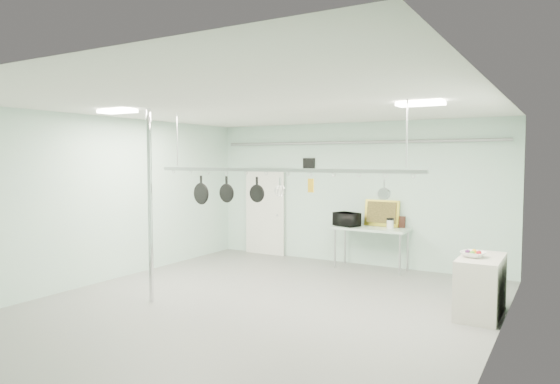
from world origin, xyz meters
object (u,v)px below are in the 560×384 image
Objects in this scene: side_cabinet at (481,286)px; skillet_right at (257,189)px; prep_table at (371,231)px; coffee_canister at (390,224)px; fruit_bowl at (473,254)px; chrome_pole at (150,206)px; skillet_mid at (227,189)px; skillet_left at (201,190)px; pot_rack at (277,168)px; microwave at (347,219)px.

skillet_right is at bearing -161.73° from side_cabinet.
prep_table is 3.85× the size of skillet_right.
fruit_bowl is at bearing -48.50° from coffee_canister.
coffee_canister reaches higher than fruit_bowl.
skillet_right is (-3.33, -1.10, 1.43)m from side_cabinet.
chrome_pole is 2.67× the size of side_cabinet.
coffee_canister is at bearing 68.69° from skillet_mid.
skillet_mid is at bearing -118.97° from coffee_canister.
prep_table is 4.53× the size of fruit_bowl.
skillet_left is 1.18m from skillet_right.
skillet_left reaches higher than coffee_canister.
pot_rack is 1.07m from skillet_mid.
side_cabinet is 4.34m from skillet_mid.
fruit_bowl is at bearing -43.24° from prep_table.
chrome_pole is 6.33× the size of skillet_left.
chrome_pole is at bearing -145.87° from skillet_right.
skillet_left is at bearing 69.23° from chrome_pole.
microwave is at bearing -174.97° from prep_table.
coffee_canister is 4.14m from skillet_left.
skillet_mid reaches higher than coffee_canister.
skillet_left is 0.56m from skillet_mid.
skillet_left reaches higher than microwave.
side_cabinet is at bearing 22.41° from chrome_pole.
pot_rack is at bearing 25.35° from chrome_pole.
fruit_bowl is (4.75, 1.90, -0.66)m from chrome_pole.
prep_table is at bearing 70.34° from skillet_left.
side_cabinet is at bearing 166.11° from microwave.
fruit_bowl is (2.85, 1.00, -1.29)m from pot_rack.
microwave reaches higher than side_cabinet.
fruit_bowl is at bearing 23.80° from skillet_left.
side_cabinet is 2.37× the size of skillet_left.
chrome_pole is at bearing -99.74° from skillet_left.
coffee_canister is (0.42, -0.01, 0.17)m from prep_table.
skillet_mid is at bearing 96.14° from microwave.
coffee_canister is 3.61m from skillet_right.
side_cabinet is at bearing -40.79° from prep_table.
side_cabinet is 2.89× the size of skillet_right.
microwave is at bearing 77.49° from skillet_left.
fruit_bowl reaches higher than prep_table.
side_cabinet is at bearing 21.73° from skillet_right.
skillet_mid is (0.90, 0.90, 0.27)m from chrome_pole.
microwave is at bearing 142.98° from fruit_bowl.
pot_rack reaches higher than microwave.
microwave is (-0.14, 3.25, -1.17)m from pot_rack.
prep_table is 3.55m from skillet_right.
skillet_mid is (-0.86, -3.25, 0.81)m from microwave.
chrome_pole is 0.99m from skillet_left.
prep_table is 0.33× the size of pot_rack.
pot_rack is 8.86× the size of microwave.
pot_rack is at bearing -96.91° from prep_table.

